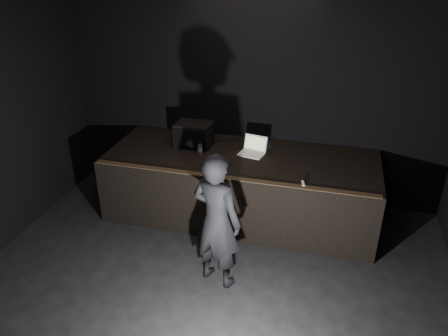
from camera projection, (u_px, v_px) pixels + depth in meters
name	position (u px, v px, depth m)	size (l,w,h in m)	color
room_walls	(170.00, 181.00, 3.63)	(6.10, 7.10, 3.52)	black
stage_riser	(241.00, 186.00, 6.67)	(4.00, 1.50, 1.00)	black
riser_lip	(229.00, 178.00, 5.83)	(3.92, 0.10, 0.01)	brown
stage_monitor	(194.00, 134.00, 6.72)	(0.56, 0.42, 0.36)	black
cable	(238.00, 140.00, 6.97)	(0.02, 0.02, 0.98)	black
laptop	(253.00, 149.00, 6.52)	(0.42, 0.39, 0.25)	white
beer_can	(200.00, 149.00, 6.48)	(0.07, 0.07, 0.16)	silver
plastic_cup	(269.00, 147.00, 6.63)	(0.08, 0.08, 0.10)	white
wii_remote	(303.00, 184.00, 5.68)	(0.03, 0.13, 0.02)	white
person	(217.00, 221.00, 5.14)	(0.64, 0.42, 1.75)	black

